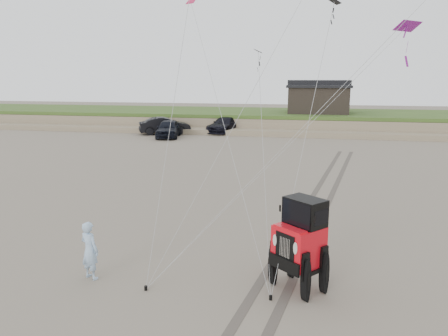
{
  "coord_description": "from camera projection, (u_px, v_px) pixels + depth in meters",
  "views": [
    {
      "loc": [
        1.87,
        -9.9,
        5.34
      ],
      "look_at": [
        -0.86,
        3.0,
        2.6
      ],
      "focal_mm": 35.0,
      "sensor_mm": 36.0,
      "label": 1
    }
  ],
  "objects": [
    {
      "name": "stake_aux",
      "position": [
        271.0,
        298.0,
        10.67
      ],
      "size": [
        0.08,
        0.08,
        0.12
      ],
      "primitive_type": "cylinder",
      "color": "black",
      "rests_on": "ground"
    },
    {
      "name": "truck_a",
      "position": [
        168.0,
        129.0,
        39.51
      ],
      "size": [
        2.75,
        4.99,
        1.61
      ],
      "primitive_type": "imported",
      "rotation": [
        0.0,
        0.0,
        0.19
      ],
      "color": "black",
      "rests_on": "ground"
    },
    {
      "name": "truck_b",
      "position": [
        165.0,
        126.0,
        41.84
      ],
      "size": [
        5.14,
        3.64,
        1.61
      ],
      "primitive_type": "imported",
      "rotation": [
        0.0,
        0.0,
        2.02
      ],
      "color": "black",
      "rests_on": "ground"
    },
    {
      "name": "cabin",
      "position": [
        318.0,
        98.0,
        45.33
      ],
      "size": [
        6.4,
        5.4,
        3.35
      ],
      "color": "black",
      "rests_on": "dune_ridge"
    },
    {
      "name": "jeep",
      "position": [
        299.0,
        254.0,
        11.06
      ],
      "size": [
        4.99,
        5.35,
        1.91
      ],
      "primitive_type": null,
      "rotation": [
        0.0,
        0.0,
        -0.7
      ],
      "color": "red",
      "rests_on": "ground"
    },
    {
      "name": "stake_main",
      "position": [
        146.0,
        288.0,
        11.16
      ],
      "size": [
        0.08,
        0.08,
        0.12
      ],
      "primitive_type": "cylinder",
      "color": "black",
      "rests_on": "ground"
    },
    {
      "name": "tire_tracks",
      "position": [
        316.0,
        208.0,
        18.21
      ],
      "size": [
        5.22,
        29.74,
        0.01
      ],
      "color": "#4C443D",
      "rests_on": "ground"
    },
    {
      "name": "dune_ridge",
      "position": [
        298.0,
        120.0,
        46.7
      ],
      "size": [
        160.0,
        14.25,
        1.73
      ],
      "color": "#7A6B54",
      "rests_on": "ground"
    },
    {
      "name": "truck_c",
      "position": [
        226.0,
        125.0,
        42.85
      ],
      "size": [
        3.57,
        5.78,
        1.56
      ],
      "primitive_type": "imported",
      "rotation": [
        0.0,
        0.0,
        -0.27
      ],
      "color": "black",
      "rests_on": "ground"
    },
    {
      "name": "man",
      "position": [
        90.0,
        250.0,
        11.69
      ],
      "size": [
        0.68,
        0.57,
        1.6
      ],
      "primitive_type": "imported",
      "rotation": [
        0.0,
        0.0,
        2.77
      ],
      "color": "#7F98C4",
      "rests_on": "ground"
    },
    {
      "name": "ground",
      "position": [
        233.0,
        294.0,
        10.95
      ],
      "size": [
        160.0,
        160.0,
        0.0
      ],
      "primitive_type": "plane",
      "color": "#6B6054",
      "rests_on": "ground"
    }
  ]
}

